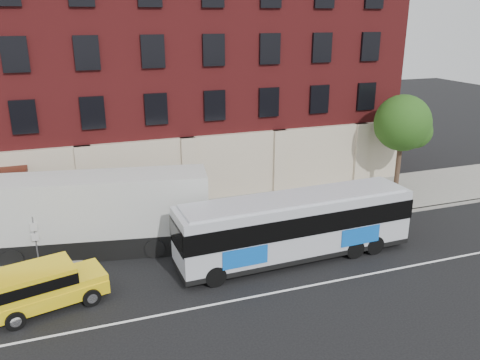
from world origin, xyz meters
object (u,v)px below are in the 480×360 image
object	(u,v)px
city_bus	(296,224)
shipping_container	(86,216)
yellow_suv	(41,285)
street_tree	(403,125)
sign_pole	(35,238)

from	to	relation	value
city_bus	shipping_container	xyz separation A→B (m)	(-9.25, 3.92, 0.19)
city_bus	yellow_suv	bearing A→B (deg)	-177.29
street_tree	city_bus	world-z (taller)	street_tree
street_tree	yellow_suv	world-z (taller)	street_tree
street_tree	city_bus	xyz separation A→B (m)	(-10.53, -6.41, -2.68)
street_tree	city_bus	size ratio (longest dim) A/B	0.54
sign_pole	yellow_suv	bearing A→B (deg)	-84.87
city_bus	yellow_suv	size ratio (longest dim) A/B	2.41
sign_pole	street_tree	distance (m)	22.49
street_tree	sign_pole	bearing A→B (deg)	-171.39
sign_pole	yellow_suv	size ratio (longest dim) A/B	0.52
city_bus	yellow_suv	world-z (taller)	city_bus
street_tree	shipping_container	bearing A→B (deg)	-172.82
city_bus	shipping_container	world-z (taller)	shipping_container
sign_pole	city_bus	bearing A→B (deg)	-14.94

